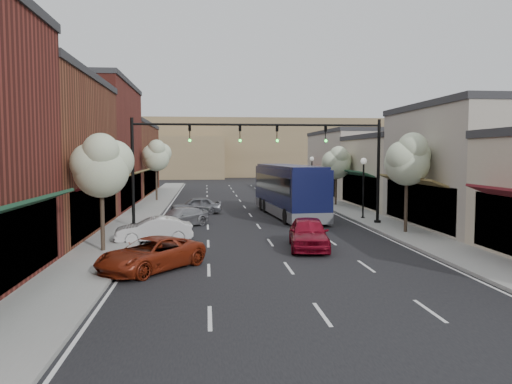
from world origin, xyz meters
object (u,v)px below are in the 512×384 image
object	(u,v)px
signal_mast_right	(344,156)
parked_car_b	(154,230)
tree_right_near	(408,159)
coach_bus	(289,190)
tree_left_near	(102,165)
lamp_post_far	(312,170)
parked_car_c	(180,217)
parked_car_d	(196,206)
signal_mast_left	(171,156)
red_hatchback	(308,233)
tree_right_far	(337,162)
lamp_post_near	(363,178)
parked_car_a	(151,254)
tree_left_far	(157,155)

from	to	relation	value
signal_mast_right	parked_car_b	world-z (taller)	signal_mast_right
signal_mast_right	tree_right_near	size ratio (longest dim) A/B	1.38
signal_mast_right	coach_bus	xyz separation A→B (m)	(-2.78, 5.25, -2.61)
tree_left_near	lamp_post_far	world-z (taller)	tree_left_near
parked_car_c	tree_left_near	bearing A→B (deg)	-66.96
parked_car_d	signal_mast_left	bearing A→B (deg)	-16.56
coach_bus	signal_mast_right	bearing A→B (deg)	-66.92
signal_mast_left	red_hatchback	world-z (taller)	signal_mast_left
signal_mast_right	tree_right_far	distance (m)	12.27
lamp_post_near	parked_car_a	size ratio (longest dim) A/B	0.93
red_hatchback	parked_car_c	world-z (taller)	red_hatchback
coach_bus	red_hatchback	world-z (taller)	coach_bus
signal_mast_left	tree_right_far	xyz separation A→B (m)	(13.97, 11.95, -0.63)
lamp_post_near	parked_car_b	bearing A→B (deg)	-151.11
parked_car_a	parked_car_d	size ratio (longest dim) A/B	1.21
signal_mast_right	tree_left_near	world-z (taller)	signal_mast_right
tree_right_near	tree_left_near	size ratio (longest dim) A/B	1.05
tree_left_far	parked_car_d	size ratio (longest dim) A/B	1.55
lamp_post_near	parked_car_d	bearing A→B (deg)	158.75
signal_mast_right	parked_car_a	size ratio (longest dim) A/B	1.72
tree_right_near	red_hatchback	distance (m)	8.53
tree_left_near	parked_car_b	xyz separation A→B (m)	(2.05, 2.83, -3.55)
signal_mast_left	red_hatchback	xyz separation A→B (m)	(7.30, -7.91, -3.83)
parked_car_b	parked_car_c	xyz separation A→B (m)	(1.12, 5.49, -0.05)
red_hatchback	parked_car_a	bearing A→B (deg)	-144.24
lamp_post_far	tree_left_near	bearing A→B (deg)	-119.78
coach_bus	lamp_post_near	bearing A→B (deg)	-33.79
parked_car_b	parked_car_c	size ratio (longest dim) A/B	0.96
lamp_post_near	red_hatchback	xyz separation A→B (m)	(-6.13, -10.41, -2.21)
tree_right_near	red_hatchback	bearing A→B (deg)	-150.00
tree_right_near	red_hatchback	size ratio (longest dim) A/B	1.28
tree_right_near	tree_right_far	bearing A→B (deg)	90.00
coach_bus	tree_right_near	bearing A→B (deg)	-64.20
lamp_post_far	parked_car_a	xyz separation A→B (m)	(-13.44, -31.82, -2.34)
tree_right_near	tree_left_far	bearing A→B (deg)	127.04
tree_right_near	tree_left_near	bearing A→B (deg)	-166.45
tree_left_near	parked_car_c	distance (m)	9.61
signal_mast_left	parked_car_a	size ratio (longest dim) A/B	1.72
tree_right_near	tree_right_far	xyz separation A→B (m)	(0.00, 16.00, -0.46)
signal_mast_right	parked_car_d	size ratio (longest dim) A/B	2.07
coach_bus	lamp_post_far	bearing A→B (deg)	66.63
signal_mast_left	lamp_post_near	distance (m)	13.75
signal_mast_left	tree_right_near	size ratio (longest dim) A/B	1.38
tree_right_far	coach_bus	world-z (taller)	tree_right_far
signal_mast_right	tree_left_far	distance (m)	22.68
tree_left_near	lamp_post_near	distance (m)	19.25
parked_car_a	parked_car_b	bearing A→B (deg)	134.75
parked_car_c	parked_car_a	bearing A→B (deg)	-48.74
tree_right_far	red_hatchback	distance (m)	21.19
lamp_post_near	lamp_post_far	bearing A→B (deg)	90.00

